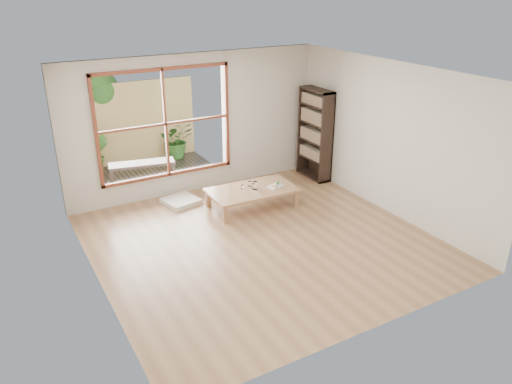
# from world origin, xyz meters

# --- Properties ---
(ground) EXTENTS (5.00, 5.00, 0.00)m
(ground) POSITION_xyz_m (0.00, 0.00, 0.00)
(ground) COLOR #AA7F55
(ground) RESTS_ON ground
(low_table) EXTENTS (1.59, 0.93, 0.34)m
(low_table) POSITION_xyz_m (0.51, 1.20, 0.30)
(low_table) COLOR tan
(low_table) RESTS_ON ground
(floor_cushion) EXTENTS (0.68, 0.68, 0.08)m
(floor_cushion) POSITION_xyz_m (-0.57, 1.97, 0.04)
(floor_cushion) COLOR white
(floor_cushion) RESTS_ON ground
(bookshelf) EXTENTS (0.29, 0.82, 1.83)m
(bookshelf) POSITION_xyz_m (2.33, 1.86, 0.91)
(bookshelf) COLOR black
(bookshelf) RESTS_ON ground
(glass_tall) EXTENTS (0.08, 0.08, 0.15)m
(glass_tall) POSITION_xyz_m (0.55, 1.16, 0.42)
(glass_tall) COLOR silver
(glass_tall) RESTS_ON low_table
(glass_mid) EXTENTS (0.07, 0.07, 0.10)m
(glass_mid) POSITION_xyz_m (0.53, 1.20, 0.39)
(glass_mid) COLOR silver
(glass_mid) RESTS_ON low_table
(glass_short) EXTENTS (0.07, 0.07, 0.09)m
(glass_short) POSITION_xyz_m (0.54, 1.34, 0.39)
(glass_short) COLOR silver
(glass_short) RESTS_ON low_table
(glass_small) EXTENTS (0.06, 0.06, 0.07)m
(glass_small) POSITION_xyz_m (0.36, 1.30, 0.38)
(glass_small) COLOR silver
(glass_small) RESTS_ON low_table
(food_tray) EXTENTS (0.31, 0.26, 0.09)m
(food_tray) POSITION_xyz_m (0.93, 1.09, 0.36)
(food_tray) COLOR white
(food_tray) RESTS_ON low_table
(deck) EXTENTS (2.80, 2.00, 0.05)m
(deck) POSITION_xyz_m (-0.60, 3.56, 0.00)
(deck) COLOR #383029
(deck) RESTS_ON ground
(garden_bench) EXTENTS (1.34, 0.62, 0.41)m
(garden_bench) POSITION_xyz_m (-0.85, 3.28, 0.37)
(garden_bench) COLOR black
(garden_bench) RESTS_ON deck
(bamboo_fence) EXTENTS (2.80, 0.06, 1.80)m
(bamboo_fence) POSITION_xyz_m (-0.60, 4.56, 0.90)
(bamboo_fence) COLOR tan
(bamboo_fence) RESTS_ON ground
(shrub_right) EXTENTS (0.83, 0.75, 0.83)m
(shrub_right) POSITION_xyz_m (0.30, 4.34, 0.44)
(shrub_right) COLOR #326826
(shrub_right) RESTS_ON deck
(shrub_left) EXTENTS (0.61, 0.54, 0.91)m
(shrub_left) POSITION_xyz_m (-1.56, 4.05, 0.48)
(shrub_left) COLOR #326826
(shrub_left) RESTS_ON deck
(garden_tree) EXTENTS (1.04, 0.85, 2.22)m
(garden_tree) POSITION_xyz_m (-1.28, 4.86, 1.63)
(garden_tree) COLOR #4C3D2D
(garden_tree) RESTS_ON ground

